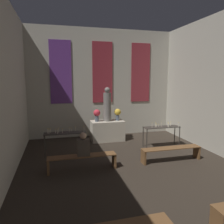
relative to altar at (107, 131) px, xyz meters
The scene contains 10 objects.
wall_back 2.32m from the altar, 90.00° to the left, with size 7.00×0.16×4.98m.
altar is the anchor object (origin of this frame).
statue 1.12m from the altar, ahead, with size 0.34×0.34×1.47m.
flower_vase_left 0.89m from the altar, behind, with size 0.29×0.29×0.52m.
flower_vase_right 0.89m from the altar, ahead, with size 0.29×0.29×0.52m.
candle_rack_left 2.37m from the altar, 143.32° to the right, with size 1.47×0.43×1.01m.
candle_rack_right 2.37m from the altar, 36.74° to the right, with size 1.47×0.43×1.01m.
pew_back_left 3.27m from the altar, 116.71° to the right, with size 2.02×0.36×0.46m.
pew_back_right 3.27m from the altar, 63.29° to the right, with size 2.02×0.36×0.46m.
person_seated 3.26m from the altar, 116.13° to the right, with size 0.36×0.24×0.70m.
Camera 1 is at (-2.18, 1.85, 2.70)m, focal length 35.00 mm.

